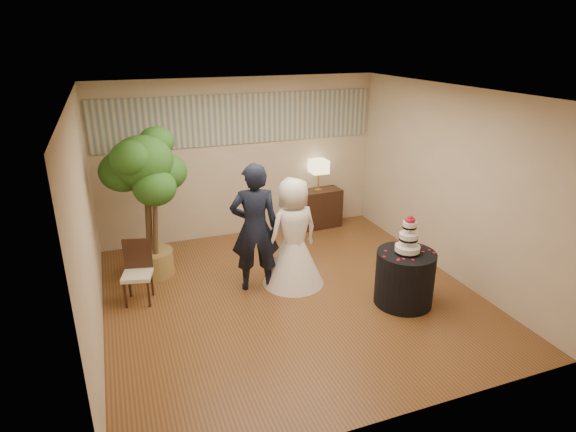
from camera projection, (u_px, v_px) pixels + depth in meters
name	position (u px, v px, depth m)	size (l,w,h in m)	color
floor	(291.00, 296.00, 6.78)	(5.00, 5.00, 0.00)	brown
ceiling	(292.00, 92.00, 5.79)	(5.00, 5.00, 0.00)	white
wall_back	(241.00, 159.00, 8.48)	(5.00, 0.06, 2.80)	#CAB395
wall_front	(396.00, 291.00, 4.10)	(5.00, 0.06, 2.80)	#CAB395
wall_left	(87.00, 227.00, 5.47)	(0.06, 5.00, 2.80)	#CAB395
wall_right	(449.00, 183.00, 7.11)	(0.06, 5.00, 2.80)	#CAB395
mural_border	(240.00, 119.00, 8.21)	(4.90, 0.02, 0.85)	#989C8B
groom	(255.00, 228.00, 6.69)	(0.68, 0.45, 1.86)	black
bride	(293.00, 232.00, 6.87)	(0.90, 0.90, 1.61)	white
cake_table	(405.00, 278.00, 6.49)	(0.79, 0.79, 0.75)	black
wedding_cake	(409.00, 235.00, 6.26)	(0.33, 0.33, 0.52)	white
console	(318.00, 209.00, 9.11)	(0.87, 0.39, 0.73)	black
table_lamp	(319.00, 175.00, 8.88)	(0.31, 0.31, 0.58)	beige
ficus_tree	(147.00, 205.00, 7.00)	(1.08, 1.08, 2.27)	#2A5D1D
side_chair	(137.00, 273.00, 6.49)	(0.40, 0.42, 0.87)	black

